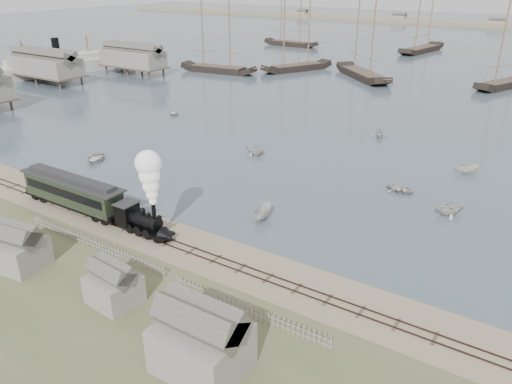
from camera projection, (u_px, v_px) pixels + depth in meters
The scene contains 27 objects.
ground at pixel (189, 237), 52.48m from camera, with size 600.00×600.00×0.00m, color tan.
harbor_water at pixel (488, 47), 182.84m from camera, with size 600.00×336.00×0.06m, color #435360.
rail_track at pixel (176, 245), 50.93m from camera, with size 120.00×1.80×0.16m.
picket_fence_west at pixel (95, 249), 50.35m from camera, with size 19.00×0.10×1.20m, color gray, non-canonical shape.
picket_fence_east at pixel (248, 316), 40.52m from camera, with size 15.00×0.10×1.20m, color gray, non-canonical shape.
shed_left at pixel (20, 265), 47.48m from camera, with size 5.00×4.00×4.10m, color gray, non-canonical shape.
shed_mid at pixel (116, 302), 42.29m from camera, with size 4.00×3.50×3.60m, color gray, non-canonical shape.
shed_right at pixel (203, 367), 35.28m from camera, with size 6.00×5.00×5.10m, color gray, non-canonical shape.
western_wharf at pixel (51, 70), 119.29m from camera, with size 36.00×56.00×8.00m, color gray, non-canonical shape.
locomotive at pixel (148, 200), 50.97m from camera, with size 7.33×2.74×9.14m.
passenger_coach at pixel (73, 191), 57.78m from camera, with size 15.15×2.92×3.68m.
beached_dinghy at pixel (102, 205), 58.93m from camera, with size 3.45×2.47×0.72m, color beige.
steamship at pixel (57, 56), 134.38m from camera, with size 42.83×7.14×9.37m, color beige, non-canonical shape.
rowboat_0 at pixel (95, 158), 73.23m from camera, with size 4.30×3.07×0.89m, color beige.
rowboat_1 at pixel (255, 149), 75.56m from camera, with size 3.48×3.00×1.83m, color beige.
rowboat_2 at pixel (262, 213), 55.96m from camera, with size 3.81×1.43×1.47m, color beige.
rowboat_3 at pixel (401, 189), 62.95m from camera, with size 3.58×2.56×0.74m, color beige.
rowboat_4 at pixel (449, 208), 56.83m from camera, with size 3.44×2.97×1.81m, color beige.
rowboat_5 at pixel (467, 169), 68.50m from camera, with size 3.42×1.28×1.32m, color beige.
rowboat_6 at pixel (174, 113), 97.12m from camera, with size 3.29×2.35×0.68m, color beige.
rowboat_7 at pixel (380, 132), 83.51m from camera, with size 3.20×2.76×1.69m, color beige.
schooner_0 at pixel (217, 35), 133.36m from camera, with size 21.94×5.06×20.00m, color black, non-canonical shape.
schooner_1 at pixel (298, 33), 135.85m from camera, with size 21.56×4.98×20.00m, color black, non-canonical shape.
schooner_2 at pixel (365, 38), 126.27m from camera, with size 24.57×5.67×20.00m, color black, non-canonical shape.
schooner_3 at pixel (512, 45), 115.28m from camera, with size 19.70×4.55×20.00m, color black, non-canonical shape.
schooner_6 at pixel (292, 18), 181.53m from camera, with size 21.14×4.88×20.00m, color black, non-canonical shape.
schooner_7 at pixel (425, 22), 167.84m from camera, with size 24.96×5.76×20.00m, color black, non-canonical shape.
Camera 1 is at (30.96, -34.77, 25.68)m, focal length 35.00 mm.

